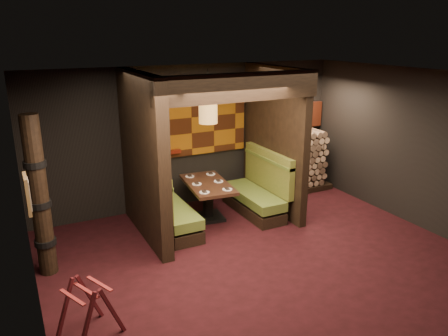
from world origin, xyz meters
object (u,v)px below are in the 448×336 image
pendant_lamp (208,111)px  luggage_rack (88,308)px  booth_bench_right (258,193)px  totem_column (40,198)px  firewood_stack (294,162)px  booth_bench_left (167,210)px  dining_table (208,195)px

pendant_lamp → luggage_rack: (-2.68, -2.41, -1.73)m
booth_bench_right → totem_column: (-3.98, -0.55, 0.79)m
firewood_stack → luggage_rack: bearing=-149.2°
firewood_stack → totem_column: bearing=-166.8°
booth_bench_left → booth_bench_right: bearing=0.0°
pendant_lamp → totem_column: bearing=-167.6°
luggage_rack → booth_bench_right: bearing=32.0°
booth_bench_right → firewood_stack: size_ratio=0.92×
pendant_lamp → booth_bench_left: bearing=-173.3°
booth_bench_right → pendant_lamp: bearing=174.3°
dining_table → booth_bench_left: bearing=-170.1°
totem_column → firewood_stack: size_ratio=1.39×
booth_bench_left → booth_bench_right: same height
pendant_lamp → luggage_rack: 4.00m
pendant_lamp → totem_column: size_ratio=0.40×
pendant_lamp → firewood_stack: 2.83m
booth_bench_right → luggage_rack: (-3.70, -2.31, -0.02)m
booth_bench_right → luggage_rack: 4.36m
booth_bench_left → dining_table: (0.87, 0.15, 0.09)m
booth_bench_right → luggage_rack: booth_bench_right is taller
booth_bench_right → pendant_lamp: pendant_lamp is taller
dining_table → firewood_stack: size_ratio=0.84×
luggage_rack → totem_column: size_ratio=0.35×
dining_table → luggage_rack: 3.64m
dining_table → totem_column: 3.12m
booth_bench_left → firewood_stack: firewood_stack is taller
dining_table → luggage_rack: dining_table is taller
booth_bench_right → dining_table: size_ratio=1.10×
dining_table → firewood_stack: bearing=13.0°
booth_bench_left → totem_column: 2.30m
totem_column → firewood_stack: (5.33, 1.25, -0.51)m
booth_bench_left → booth_bench_right: (1.89, 0.00, 0.00)m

